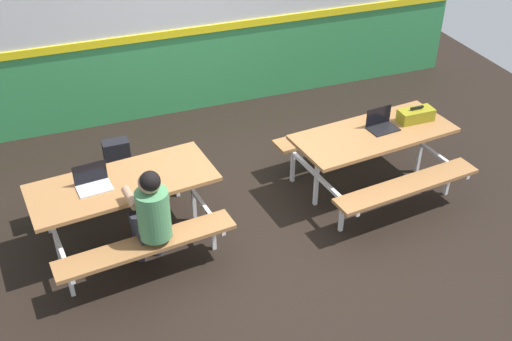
% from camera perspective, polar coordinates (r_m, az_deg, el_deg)
% --- Properties ---
extents(ground_plane, '(10.00, 10.00, 0.02)m').
position_cam_1_polar(ground_plane, '(6.76, -0.13, -3.73)').
color(ground_plane, black).
extents(accent_backdrop, '(8.00, 0.14, 2.60)m').
position_cam_1_polar(accent_backdrop, '(8.28, -6.45, 13.44)').
color(accent_backdrop, '#338C4C').
rests_on(accent_backdrop, ground).
extents(picnic_table_left, '(1.85, 1.73, 0.74)m').
position_cam_1_polar(picnic_table_left, '(6.14, -12.10, -2.26)').
color(picnic_table_left, '#9E6B3D').
rests_on(picnic_table_left, ground).
extents(picnic_table_right, '(1.85, 1.73, 0.74)m').
position_cam_1_polar(picnic_table_right, '(6.90, 10.76, 2.33)').
color(picnic_table_right, '#9E6B3D').
rests_on(picnic_table_right, ground).
extents(student_nearer, '(0.39, 0.54, 1.21)m').
position_cam_1_polar(student_nearer, '(5.65, -9.68, -3.91)').
color(student_nearer, '#2D2D38').
rests_on(student_nearer, ground).
extents(laptop_silver, '(0.34, 0.25, 0.22)m').
position_cam_1_polar(laptop_silver, '(6.01, -14.87, -1.10)').
color(laptop_silver, silver).
rests_on(laptop_silver, picnic_table_left).
extents(laptop_dark, '(0.34, 0.25, 0.22)m').
position_cam_1_polar(laptop_dark, '(6.89, 11.55, 4.21)').
color(laptop_dark, black).
rests_on(laptop_dark, picnic_table_right).
extents(toolbox_grey, '(0.40, 0.18, 0.18)m').
position_cam_1_polar(toolbox_grey, '(7.11, 14.58, 5.00)').
color(toolbox_grey, olive).
rests_on(toolbox_grey, picnic_table_right).
extents(backpack_dark, '(0.30, 0.22, 0.44)m').
position_cam_1_polar(backpack_dark, '(7.41, -12.73, 1.21)').
color(backpack_dark, black).
rests_on(backpack_dark, ground).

